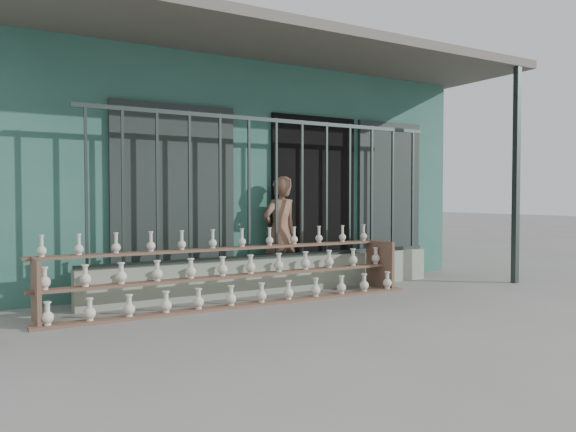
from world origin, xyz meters
TOP-DOWN VIEW (x-y plane):
  - ground at (0.00, 0.00)m, footprint 60.00×60.00m
  - workshop_building at (0.00, 4.23)m, footprint 7.40×6.60m
  - parapet_wall at (0.00, 1.30)m, footprint 5.00×0.20m
  - security_fence at (-0.00, 1.30)m, footprint 5.00×0.04m
  - shelf_rack at (-0.76, 0.89)m, footprint 4.50×0.68m
  - elderly_woman at (0.21, 1.57)m, footprint 0.62×0.47m

SIDE VIEW (x-z plane):
  - ground at x=0.00m, z-range 0.00..0.00m
  - parapet_wall at x=0.00m, z-range 0.00..0.45m
  - shelf_rack at x=-0.76m, z-range -0.07..0.79m
  - elderly_woman at x=0.21m, z-range 0.00..1.51m
  - security_fence at x=0.00m, z-range 0.45..2.25m
  - workshop_building at x=0.00m, z-range 0.02..3.23m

